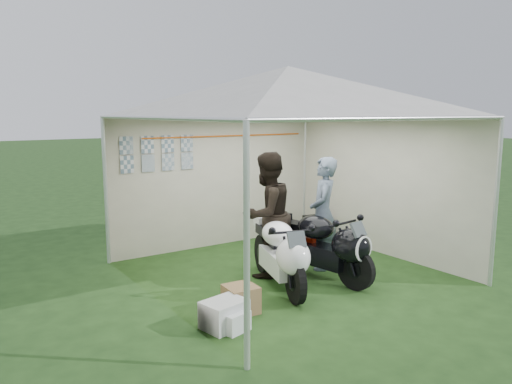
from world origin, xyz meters
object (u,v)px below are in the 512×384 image
motorcycle_black (324,244)px  person_dark_jacket (267,215)px  crate_0 (224,314)px  person_blue_jacket (323,213)px  equipment_box (317,228)px  canopy_tent (286,97)px  motorcycle_white (281,252)px  paddock_stand (280,258)px  crate_1 (241,299)px  crate_2 (234,321)px

motorcycle_black → person_dark_jacket: 0.91m
person_dark_jacket → crate_0: bearing=27.7°
person_blue_jacket → equipment_box: 1.83m
canopy_tent → equipment_box: (1.70, 1.22, -2.35)m
person_dark_jacket → equipment_box: 2.38m
motorcycle_white → motorcycle_black: motorcycle_black is taller
person_dark_jacket → equipment_box: (1.98, 1.14, -0.68)m
motorcycle_white → paddock_stand: 1.07m
motorcycle_black → crate_0: 2.10m
person_dark_jacket → crate_0: person_dark_jacket is taller
person_dark_jacket → person_blue_jacket: bearing=155.2°
crate_1 → crate_2: size_ratio=1.20×
motorcycle_white → crate_1: motorcycle_white is taller
crate_0 → crate_1: crate_1 is taller
paddock_stand → person_blue_jacket: (0.49, -0.44, 0.72)m
crate_0 → canopy_tent: bearing=33.5°
person_dark_jacket → equipment_box: size_ratio=4.03×
motorcycle_black → person_blue_jacket: bearing=40.8°
paddock_stand → equipment_box: (1.56, 0.91, 0.10)m
paddock_stand → crate_0: size_ratio=0.74×
motorcycle_white → equipment_box: size_ratio=4.05×
person_blue_jacket → crate_1: size_ratio=4.70×
motorcycle_white → paddock_stand: motorcycle_white is taller
equipment_box → crate_2: bearing=-143.6°
equipment_box → crate_2: size_ratio=1.48×
canopy_tent → paddock_stand: (0.14, 0.31, -2.45)m
canopy_tent → paddock_stand: 2.47m
motorcycle_white → crate_0: size_ratio=3.90×
person_dark_jacket → canopy_tent: bearing=153.0°
motorcycle_white → equipment_box: (2.15, 1.71, -0.29)m
crate_2 → canopy_tent: bearing=37.1°
motorcycle_white → equipment_box: bearing=56.3°
crate_0 → crate_2: size_ratio=1.54×
crate_0 → crate_2: bearing=-73.1°
paddock_stand → crate_2: 2.40m
equipment_box → crate_2: 4.19m
person_blue_jacket → crate_0: bearing=-23.9°
person_blue_jacket → crate_0: (-2.34, -1.01, -0.70)m
person_dark_jacket → person_blue_jacket: 0.92m
motorcycle_black → crate_2: size_ratio=6.28×
motorcycle_white → person_blue_jacket: 1.19m
motorcycle_white → canopy_tent: bearing=65.7°
person_blue_jacket → crate_0: size_ratio=3.67×
paddock_stand → person_dark_jacket: (-0.41, -0.24, 0.78)m
crate_2 → crate_0: bearing=106.9°
equipment_box → crate_0: (-3.41, -2.35, -0.07)m
motorcycle_white → crate_1: size_ratio=5.00×
motorcycle_white → equipment_box: motorcycle_white is taller
motorcycle_black → equipment_box: motorcycle_black is taller
paddock_stand → crate_2: size_ratio=1.14×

